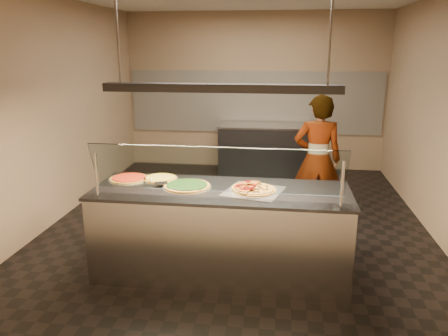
# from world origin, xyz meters

# --- Properties ---
(ground) EXTENTS (5.00, 6.00, 0.02)m
(ground) POSITION_xyz_m (0.00, 0.00, -0.01)
(ground) COLOR black
(ground) RESTS_ON ground
(wall_back) EXTENTS (5.00, 0.02, 3.00)m
(wall_back) POSITION_xyz_m (0.00, 3.01, 1.50)
(wall_back) COLOR tan
(wall_back) RESTS_ON ground
(wall_front) EXTENTS (5.00, 0.02, 3.00)m
(wall_front) POSITION_xyz_m (0.00, -3.01, 1.50)
(wall_front) COLOR tan
(wall_front) RESTS_ON ground
(wall_left) EXTENTS (0.02, 6.00, 3.00)m
(wall_left) POSITION_xyz_m (-2.51, 0.00, 1.50)
(wall_left) COLOR tan
(wall_left) RESTS_ON ground
(wall_right) EXTENTS (0.02, 6.00, 3.00)m
(wall_right) POSITION_xyz_m (2.51, 0.00, 1.50)
(wall_right) COLOR tan
(wall_right) RESTS_ON ground
(tile_band) EXTENTS (4.90, 0.02, 1.20)m
(tile_band) POSITION_xyz_m (0.00, 2.98, 1.30)
(tile_band) COLOR silver
(tile_band) RESTS_ON wall_back
(serving_counter) EXTENTS (2.62, 0.94, 0.93)m
(serving_counter) POSITION_xyz_m (-0.04, -1.39, 0.47)
(serving_counter) COLOR #B7B7BC
(serving_counter) RESTS_ON ground
(sneeze_guard) EXTENTS (2.38, 0.18, 0.54)m
(sneeze_guard) POSITION_xyz_m (-0.04, -1.73, 1.23)
(sneeze_guard) COLOR #B7B7BC
(sneeze_guard) RESTS_ON serving_counter
(perforated_tray) EXTENTS (0.65, 0.65, 0.01)m
(perforated_tray) POSITION_xyz_m (0.29, -1.41, 0.94)
(perforated_tray) COLOR silver
(perforated_tray) RESTS_ON serving_counter
(half_pizza_pepperoni) EXTENTS (0.33, 0.48, 0.05)m
(half_pizza_pepperoni) POSITION_xyz_m (0.19, -1.41, 0.96)
(half_pizza_pepperoni) COLOR olive
(half_pizza_pepperoni) RESTS_ON perforated_tray
(half_pizza_sausage) EXTENTS (0.33, 0.48, 0.04)m
(half_pizza_sausage) POSITION_xyz_m (0.40, -1.41, 0.96)
(half_pizza_sausage) COLOR olive
(half_pizza_sausage) RESTS_ON perforated_tray
(pizza_spinach) EXTENTS (0.51, 0.51, 0.03)m
(pizza_spinach) POSITION_xyz_m (-0.40, -1.37, 0.95)
(pizza_spinach) COLOR silver
(pizza_spinach) RESTS_ON serving_counter
(pizza_cheese) EXTENTS (0.39, 0.39, 0.03)m
(pizza_cheese) POSITION_xyz_m (-0.75, -1.14, 0.94)
(pizza_cheese) COLOR silver
(pizza_cheese) RESTS_ON serving_counter
(pizza_tomato) EXTENTS (0.44, 0.44, 0.03)m
(pizza_tomato) POSITION_xyz_m (-1.09, -1.18, 0.94)
(pizza_tomato) COLOR silver
(pizza_tomato) RESTS_ON serving_counter
(pizza_spatula) EXTENTS (0.25, 0.21, 0.02)m
(pizza_spatula) POSITION_xyz_m (-0.75, -1.31, 0.96)
(pizza_spatula) COLOR #B7B7BC
(pizza_spatula) RESTS_ON pizza_spinach
(prep_table) EXTENTS (1.69, 0.74, 0.93)m
(prep_table) POSITION_xyz_m (0.22, 2.55, 0.47)
(prep_table) COLOR #323237
(prep_table) RESTS_ON ground
(worker) EXTENTS (0.65, 0.44, 1.75)m
(worker) POSITION_xyz_m (1.04, 0.22, 0.87)
(worker) COLOR #312C36
(worker) RESTS_ON ground
(heat_lamp_housing) EXTENTS (2.30, 0.18, 0.08)m
(heat_lamp_housing) POSITION_xyz_m (-0.04, -1.39, 1.95)
(heat_lamp_housing) COLOR #323237
(heat_lamp_housing) RESTS_ON ceiling
(lamp_rod_left) EXTENTS (0.02, 0.02, 1.01)m
(lamp_rod_left) POSITION_xyz_m (-1.04, -1.39, 2.50)
(lamp_rod_left) COLOR #B7B7BC
(lamp_rod_left) RESTS_ON ceiling
(lamp_rod_right) EXTENTS (0.02, 0.02, 1.01)m
(lamp_rod_right) POSITION_xyz_m (0.96, -1.39, 2.50)
(lamp_rod_right) COLOR #B7B7BC
(lamp_rod_right) RESTS_ON ceiling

